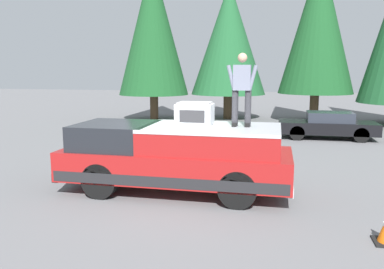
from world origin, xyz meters
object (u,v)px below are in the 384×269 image
(pickup_truck, at_px, (176,157))
(parked_car_black, at_px, (327,125))
(compressor_unit, at_px, (195,114))
(person_on_truck_bed, at_px, (242,88))

(pickup_truck, relative_size, parked_car_black, 1.35)
(compressor_unit, bearing_deg, person_on_truck_bed, -81.18)
(pickup_truck, height_order, parked_car_black, pickup_truck)
(compressor_unit, height_order, person_on_truck_bed, person_on_truck_bed)
(pickup_truck, distance_m, parked_car_black, 9.82)
(pickup_truck, relative_size, compressor_unit, 6.60)
(parked_car_black, bearing_deg, person_on_truck_bed, 160.80)
(pickup_truck, height_order, person_on_truck_bed, person_on_truck_bed)
(compressor_unit, distance_m, person_on_truck_bed, 1.26)
(compressor_unit, height_order, parked_car_black, compressor_unit)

